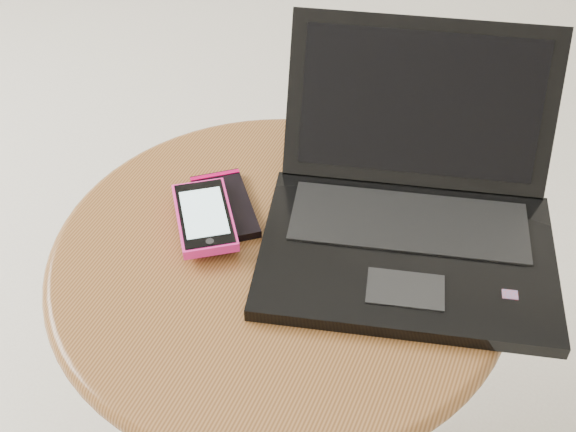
% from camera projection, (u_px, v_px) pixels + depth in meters
% --- Properties ---
extents(table, '(0.56, 0.56, 0.44)m').
position_uv_depth(table, '(279.00, 302.00, 0.95)').
color(table, '#51341B').
rests_on(table, ground).
extents(laptop, '(0.41, 0.41, 0.21)m').
position_uv_depth(laptop, '(411.00, 209.00, 0.88)').
color(laptop, black).
rests_on(laptop, table).
extents(phone_black, '(0.13, 0.14, 0.01)m').
position_uv_depth(phone_black, '(224.00, 206.00, 0.93)').
color(phone_black, black).
rests_on(phone_black, table).
extents(phone_pink, '(0.13, 0.14, 0.01)m').
position_uv_depth(phone_pink, '(204.00, 217.00, 0.90)').
color(phone_pink, '#FF258F').
rests_on(phone_pink, phone_black).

